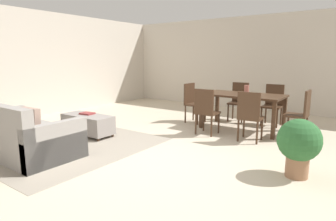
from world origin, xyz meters
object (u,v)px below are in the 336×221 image
ottoman_table (88,124)px  dining_table (243,98)px  vase_centerpiece (247,90)px  dining_chair_far_left (239,99)px  dining_chair_head_west (193,100)px  dining_chair_near_left (206,109)px  dining_chair_near_right (250,114)px  couch (20,136)px  book_on_ottoman (87,113)px  dining_chair_head_east (301,111)px  dining_chair_far_right (273,102)px  potted_plant (299,143)px

ottoman_table → dining_table: size_ratio=0.67×
dining_table → vase_centerpiece: size_ratio=8.62×
dining_chair_far_left → dining_chair_head_west: bearing=-134.9°
ottoman_table → dining_chair_near_left: bearing=36.2°
dining_chair_near_right → couch: bearing=-134.5°
couch → dining_table: couch is taller
dining_table → dining_chair_head_west: bearing=179.9°
ottoman_table → book_on_ottoman: (-0.06, 0.05, 0.19)m
dining_chair_head_east → dining_chair_far_right: bearing=132.4°
dining_chair_far_right → dining_chair_head_west: same height
book_on_ottoman → potted_plant: bearing=3.1°
dining_chair_head_east → ottoman_table: bearing=-147.3°
vase_centerpiece → book_on_ottoman: vase_centerpiece is taller
dining_chair_far_left → dining_chair_head_east: bearing=-28.1°
ottoman_table → couch: bearing=-88.3°
couch → dining_chair_far_right: size_ratio=2.10×
dining_chair_near_right → book_on_ottoman: (-2.81, -1.37, -0.10)m
dining_chair_near_right → dining_chair_head_west: size_ratio=1.00×
dining_chair_near_right → dining_chair_far_left: bearing=117.7°
book_on_ottoman → dining_chair_head_east: bearing=31.7°
couch → book_on_ottoman: (-0.10, 1.39, 0.13)m
dining_chair_near_left → dining_chair_far_right: 1.84m
dining_chair_head_west → dining_chair_far_left: bearing=45.1°
ottoman_table → dining_chair_head_east: size_ratio=1.20×
dining_chair_head_east → potted_plant: bearing=-79.6°
dining_chair_near_right → dining_chair_head_east: (0.70, 0.80, 0.00)m
dining_chair_head_west → vase_centerpiece: 1.35m
dining_chair_head_west → potted_plant: size_ratio=1.21×
dining_chair_near_right → dining_chair_far_right: same height
couch → dining_chair_near_left: (1.84, 2.72, 0.23)m
ottoman_table → dining_chair_near_right: size_ratio=1.20×
couch → dining_chair_far_right: dining_chair_far_right is taller
dining_chair_far_left → book_on_ottoman: 3.57m
dining_chair_head_west → potted_plant: bearing=-35.8°
dining_table → potted_plant: bearing=-52.5°
dining_chair_head_west → book_on_ottoman: 2.45m
dining_chair_head_east → book_on_ottoman: (-3.51, -2.16, -0.10)m
dining_chair_far_left → dining_chair_head_west: size_ratio=1.00×
dining_chair_far_right → book_on_ottoman: dining_chair_far_right is taller
dining_table → dining_chair_far_right: (0.41, 0.81, -0.15)m
book_on_ottoman → potted_plant: potted_plant is taller
dining_chair_far_left → vase_centerpiece: size_ratio=4.80×
dining_table → book_on_ottoman: bearing=-137.3°
dining_chair_head_east → book_on_ottoman: bearing=-148.3°
couch → dining_table: bearing=57.7°
ottoman_table → dining_table: 3.22m
couch → dining_table: (2.26, 3.56, 0.38)m
ottoman_table → dining_table: (2.30, 2.22, 0.43)m
dining_chair_head_east → vase_centerpiece: 1.12m
ottoman_table → vase_centerpiece: vase_centerpiece is taller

